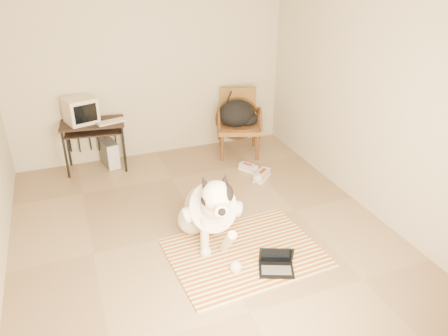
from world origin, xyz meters
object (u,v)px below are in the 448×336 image
dog (210,210)px  computer_desk (93,129)px  pc_tower (109,153)px  crt_monitor (80,110)px  rattan_chair (239,122)px  laptop (276,264)px  backpack (239,115)px

dog → computer_desk: dog is taller
dog → pc_tower: bearing=108.6°
crt_monitor → pc_tower: (0.30, -0.01, -0.68)m
dog → rattan_chair: rattan_chair is taller
crt_monitor → rattan_chair: bearing=-5.5°
dog → laptop: size_ratio=3.34×
laptop → computer_desk: computer_desk is taller
pc_tower → backpack: size_ratio=0.74×
laptop → computer_desk: size_ratio=0.45×
computer_desk → crt_monitor: size_ratio=1.89×
rattan_chair → pc_tower: bearing=173.8°
dog → backpack: (1.13, 1.96, 0.25)m
dog → pc_tower: (-0.75, 2.23, -0.19)m
crt_monitor → backpack: (2.18, -0.28, -0.25)m
dog → computer_desk: size_ratio=1.50×
dog → backpack: dog is taller
crt_monitor → backpack: bearing=-7.3°
dog → rattan_chair: (1.16, 2.02, 0.10)m
dog → pc_tower: size_ratio=3.11×
rattan_chair → crt_monitor: bearing=174.5°
crt_monitor → rattan_chair: 2.26m
computer_desk → backpack: bearing=-6.0°
dog → pc_tower: dog is taller
backpack → rattan_chair: bearing=63.7°
backpack → computer_desk: bearing=174.0°
computer_desk → dog: bearing=-66.9°
rattan_chair → backpack: bearing=-116.3°
rattan_chair → dog: bearing=-119.9°
crt_monitor → backpack: size_ratio=0.81×
laptop → pc_tower: 3.16m
dog → rattan_chair: 2.34m
laptop → crt_monitor: bearing=116.8°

